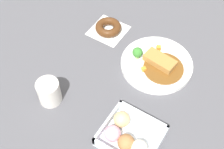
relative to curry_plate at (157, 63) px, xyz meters
The scene contains 5 objects.
ground_plane 0.14m from the curry_plate, 124.12° to the right, with size 1.60×1.60×0.00m, color #4C4C51.
curry_plate is the anchor object (origin of this frame).
donut_box 0.31m from the curry_plate, 79.09° to the right, with size 0.18×0.16×0.06m.
chocolate_ring_donut 0.25m from the curry_plate, 166.38° to the left, with size 0.14×0.14×0.03m.
coffee_mug 0.40m from the curry_plate, 126.26° to the right, with size 0.07×0.07×0.09m, color silver.
Camera 1 is at (0.31, -0.55, 0.86)m, focal length 48.43 mm.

